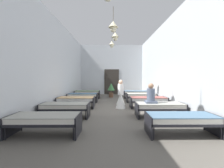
{
  "coord_description": "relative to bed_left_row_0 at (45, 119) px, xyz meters",
  "views": [
    {
      "loc": [
        -0.07,
        -8.0,
        1.6
      ],
      "look_at": [
        0.0,
        1.96,
        1.18
      ],
      "focal_mm": 24.47,
      "sensor_mm": 36.0,
      "label": 1
    }
  ],
  "objects": [
    {
      "name": "ground_plane",
      "position": [
        1.9,
        3.8,
        -0.49
      ],
      "size": [
        6.5,
        14.01,
        0.1
      ],
      "primitive_type": "cube",
      "color": "#59544C"
    },
    {
      "name": "nurse_near_aisle",
      "position": [
        2.41,
        4.85,
        0.09
      ],
      "size": [
        0.52,
        0.52,
        1.49
      ],
      "rotation": [
        0.0,
        0.0,
        0.5
      ],
      "color": "white",
      "rests_on": "ground"
    },
    {
      "name": "potted_plant",
      "position": [
        1.85,
        8.19,
        0.29
      ],
      "size": [
        0.57,
        0.57,
        1.16
      ],
      "color": "brown",
      "rests_on": "ground"
    },
    {
      "name": "bed_left_row_4",
      "position": [
        0.0,
        7.6,
        0.0
      ],
      "size": [
        1.9,
        0.84,
        0.57
      ],
      "color": "black",
      "rests_on": "ground"
    },
    {
      "name": "bed_right_row_3",
      "position": [
        3.8,
        5.7,
        0.0
      ],
      "size": [
        1.9,
        0.84,
        0.57
      ],
      "color": "black",
      "rests_on": "ground"
    },
    {
      "name": "patient_seated_primary",
      "position": [
        3.45,
        1.94,
        0.43
      ],
      "size": [
        0.44,
        0.44,
        0.8
      ],
      "color": "#515B70",
      "rests_on": "bed_right_row_1"
    },
    {
      "name": "bed_left_row_2",
      "position": [
        0.0,
        3.8,
        0.0
      ],
      "size": [
        1.9,
        0.84,
        0.57
      ],
      "color": "black",
      "rests_on": "ground"
    },
    {
      "name": "bed_right_row_4",
      "position": [
        3.8,
        7.6,
        0.0
      ],
      "size": [
        1.9,
        0.84,
        0.57
      ],
      "color": "black",
      "rests_on": "ground"
    },
    {
      "name": "room_shell",
      "position": [
        1.9,
        5.12,
        1.94
      ],
      "size": [
        6.3,
        13.61,
        4.74
      ],
      "color": "silver",
      "rests_on": "ground"
    },
    {
      "name": "nurse_mid_aisle",
      "position": [
        2.34,
        3.72,
        0.09
      ],
      "size": [
        0.52,
        0.52,
        1.49
      ],
      "rotation": [
        0.0,
        0.0,
        3.0
      ],
      "color": "white",
      "rests_on": "ground"
    },
    {
      "name": "bed_left_row_0",
      "position": [
        0.0,
        0.0,
        0.0
      ],
      "size": [
        1.9,
        0.84,
        0.57
      ],
      "color": "black",
      "rests_on": "ground"
    },
    {
      "name": "bed_right_row_0",
      "position": [
        3.8,
        0.0,
        0.0
      ],
      "size": [
        1.9,
        0.84,
        0.57
      ],
      "color": "black",
      "rests_on": "ground"
    },
    {
      "name": "bed_left_row_1",
      "position": [
        0.0,
        1.9,
        0.0
      ],
      "size": [
        1.9,
        0.84,
        0.57
      ],
      "color": "black",
      "rests_on": "ground"
    },
    {
      "name": "bed_right_row_2",
      "position": [
        3.8,
        3.8,
        0.0
      ],
      "size": [
        1.9,
        0.84,
        0.57
      ],
      "color": "black",
      "rests_on": "ground"
    },
    {
      "name": "bed_right_row_1",
      "position": [
        3.8,
        1.9,
        0.0
      ],
      "size": [
        1.9,
        0.84,
        0.57
      ],
      "color": "black",
      "rests_on": "ground"
    },
    {
      "name": "bed_left_row_3",
      "position": [
        0.0,
        5.7,
        0.0
      ],
      "size": [
        1.9,
        0.84,
        0.57
      ],
      "color": "black",
      "rests_on": "ground"
    }
  ]
}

